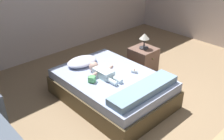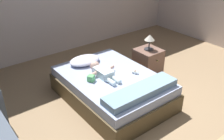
{
  "view_description": "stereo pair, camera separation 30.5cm",
  "coord_description": "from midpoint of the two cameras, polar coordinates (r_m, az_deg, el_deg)",
  "views": [
    {
      "loc": [
        -2.51,
        -1.55,
        2.28
      ],
      "look_at": [
        -0.29,
        0.83,
        0.52
      ],
      "focal_mm": 40.37,
      "sensor_mm": 36.0,
      "label": 1
    },
    {
      "loc": [
        -2.28,
        -1.74,
        2.28
      ],
      "look_at": [
        -0.29,
        0.83,
        0.52
      ],
      "focal_mm": 40.37,
      "sensor_mm": 36.0,
      "label": 2
    }
  ],
  "objects": [
    {
      "name": "ground_plane",
      "position": [
        3.69,
        9.96,
        -10.2
      ],
      "size": [
        8.0,
        8.0,
        0.0
      ],
      "primitive_type": "plane",
      "color": "#9D7E5C"
    },
    {
      "name": "bed",
      "position": [
        3.85,
        -2.27,
        -4.14
      ],
      "size": [
        1.23,
        1.74,
        0.42
      ],
      "color": "brown",
      "rests_on": "ground_plane"
    },
    {
      "name": "pillow",
      "position": [
        4.1,
        -8.92,
        1.88
      ],
      "size": [
        0.52,
        0.36,
        0.1
      ],
      "color": "silver",
      "rests_on": "bed"
    },
    {
      "name": "baby",
      "position": [
        3.74,
        -4.66,
        -0.49
      ],
      "size": [
        0.48,
        0.63,
        0.15
      ],
      "color": "white",
      "rests_on": "bed"
    },
    {
      "name": "toothbrush",
      "position": [
        3.97,
        -3.3,
        0.55
      ],
      "size": [
        0.1,
        0.14,
        0.02
      ],
      "color": "#3491E8",
      "rests_on": "bed"
    },
    {
      "name": "nightstand",
      "position": [
        4.64,
        5.18,
        2.21
      ],
      "size": [
        0.42,
        0.45,
        0.47
      ],
      "color": "#7C594B",
      "rests_on": "ground_plane"
    },
    {
      "name": "lamp",
      "position": [
        4.47,
        5.42,
        7.19
      ],
      "size": [
        0.18,
        0.18,
        0.28
      ],
      "color": "#333338",
      "rests_on": "nightstand"
    },
    {
      "name": "blanket",
      "position": [
        3.34,
        4.67,
        -4.53
      ],
      "size": [
        1.11,
        0.29,
        0.1
      ],
      "color": "#81A4C1",
      "rests_on": "bed"
    },
    {
      "name": "toy_block",
      "position": [
        3.6,
        -7.0,
        -2.14
      ],
      "size": [
        0.12,
        0.12,
        0.09
      ],
      "color": "#65C671",
      "rests_on": "bed"
    },
    {
      "name": "baby_bottle",
      "position": [
        3.82,
        2.81,
        -0.29
      ],
      "size": [
        0.08,
        0.1,
        0.07
      ],
      "color": "white",
      "rests_on": "bed"
    }
  ]
}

